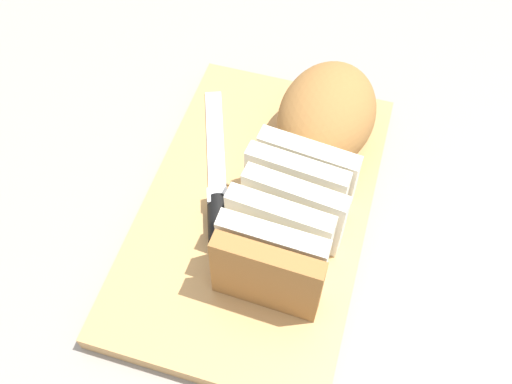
# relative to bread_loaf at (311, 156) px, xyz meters

# --- Properties ---
(ground_plane) EXTENTS (3.00, 3.00, 0.00)m
(ground_plane) POSITION_rel_bread_loaf_xyz_m (0.06, -0.05, -0.07)
(ground_plane) COLOR gray
(cutting_board) EXTENTS (0.44, 0.29, 0.02)m
(cutting_board) POSITION_rel_bread_loaf_xyz_m (0.06, -0.05, -0.06)
(cutting_board) COLOR tan
(cutting_board) RESTS_ON ground_plane
(bread_loaf) EXTENTS (0.33, 0.13, 0.10)m
(bread_loaf) POSITION_rel_bread_loaf_xyz_m (0.00, 0.00, 0.00)
(bread_loaf) COLOR #996633
(bread_loaf) RESTS_ON cutting_board
(bread_knife) EXTENTS (0.23, 0.12, 0.03)m
(bread_knife) POSITION_rel_bread_loaf_xyz_m (0.07, -0.09, -0.04)
(bread_knife) COLOR silver
(bread_knife) RESTS_ON cutting_board
(crumb_near_knife) EXTENTS (0.01, 0.01, 0.01)m
(crumb_near_knife) POSITION_rel_bread_loaf_xyz_m (0.08, -0.09, -0.05)
(crumb_near_knife) COLOR tan
(crumb_near_knife) RESTS_ON cutting_board
(crumb_near_loaf) EXTENTS (0.00, 0.00, 0.00)m
(crumb_near_loaf) POSITION_rel_bread_loaf_xyz_m (0.01, -0.04, -0.05)
(crumb_near_loaf) COLOR tan
(crumb_near_loaf) RESTS_ON cutting_board
(crumb_stray_left) EXTENTS (0.01, 0.01, 0.01)m
(crumb_stray_left) POSITION_rel_bread_loaf_xyz_m (0.04, -0.09, -0.05)
(crumb_stray_left) COLOR tan
(crumb_stray_left) RESTS_ON cutting_board
(crumb_stray_right) EXTENTS (0.01, 0.01, 0.01)m
(crumb_stray_right) POSITION_rel_bread_loaf_xyz_m (0.02, -0.02, -0.04)
(crumb_stray_right) COLOR tan
(crumb_stray_right) RESTS_ON cutting_board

